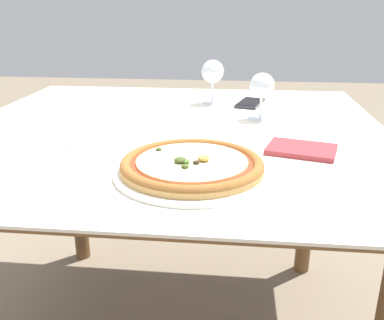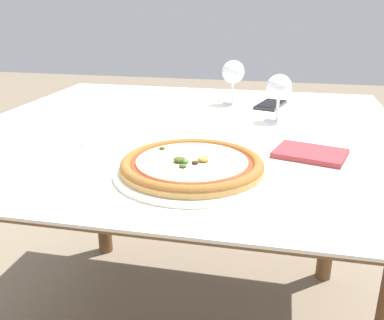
{
  "view_description": "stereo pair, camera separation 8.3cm",
  "coord_description": "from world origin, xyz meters",
  "views": [
    {
      "loc": [
        0.18,
        -1.1,
        1.05
      ],
      "look_at": [
        0.09,
        -0.32,
        0.76
      ],
      "focal_mm": 40.0,
      "sensor_mm": 36.0,
      "label": 1
    },
    {
      "loc": [
        0.26,
        -1.09,
        1.05
      ],
      "look_at": [
        0.09,
        -0.32,
        0.76
      ],
      "focal_mm": 40.0,
      "sensor_mm": 36.0,
      "label": 2
    }
  ],
  "objects": [
    {
      "name": "dining_table",
      "position": [
        0.0,
        0.0,
        0.64
      ],
      "size": [
        1.16,
        1.12,
        0.73
      ],
      "color": "brown",
      "rests_on": "ground_plane"
    },
    {
      "name": "pizza_plate",
      "position": [
        0.09,
        -0.32,
        0.74
      ],
      "size": [
        0.31,
        0.31,
        0.04
      ],
      "color": "white",
      "rests_on": "dining_table"
    },
    {
      "name": "fork",
      "position": [
        -0.2,
        -0.12,
        0.73
      ],
      "size": [
        0.03,
        0.17,
        0.0
      ],
      "color": "silver",
      "rests_on": "dining_table"
    },
    {
      "name": "wine_glass_far_left",
      "position": [
        0.25,
        0.12,
        0.82
      ],
      "size": [
        0.07,
        0.07,
        0.13
      ],
      "color": "silver",
      "rests_on": "dining_table"
    },
    {
      "name": "wine_glass_far_right",
      "position": [
        0.09,
        0.31,
        0.83
      ],
      "size": [
        0.07,
        0.07,
        0.14
      ],
      "color": "silver",
      "rests_on": "dining_table"
    },
    {
      "name": "cell_phone",
      "position": [
        0.22,
        0.31,
        0.73
      ],
      "size": [
        0.11,
        0.16,
        0.01
      ],
      "color": "#232328",
      "rests_on": "dining_table"
    },
    {
      "name": "napkin_folded",
      "position": [
        0.33,
        -0.16,
        0.73
      ],
      "size": [
        0.17,
        0.15,
        0.01
      ],
      "color": "#933338",
      "rests_on": "dining_table"
    }
  ]
}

